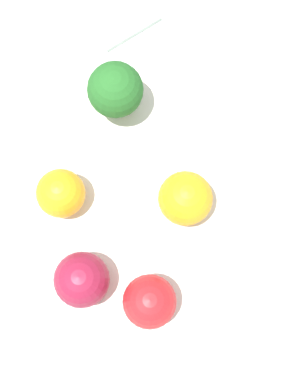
# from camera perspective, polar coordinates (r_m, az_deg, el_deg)

# --- Properties ---
(ground_plane) EXTENTS (6.00, 6.00, 0.00)m
(ground_plane) POSITION_cam_1_polar(r_m,az_deg,el_deg) (0.53, 0.00, -1.62)
(ground_plane) COLOR gray
(table_surface) EXTENTS (1.20, 1.20, 0.02)m
(table_surface) POSITION_cam_1_polar(r_m,az_deg,el_deg) (0.52, 0.00, -1.39)
(table_surface) COLOR #B2C6B2
(table_surface) RESTS_ON ground_plane
(bowl) EXTENTS (0.25, 0.25, 0.03)m
(bowl) POSITION_cam_1_polar(r_m,az_deg,el_deg) (0.49, 0.00, -0.73)
(bowl) COLOR silver
(bowl) RESTS_ON table_surface
(broccoli) EXTENTS (0.05, 0.05, 0.06)m
(broccoli) POSITION_cam_1_polar(r_m,az_deg,el_deg) (0.47, -3.57, 10.62)
(broccoli) COLOR #99C17A
(broccoli) RESTS_ON bowl
(apple_red) EXTENTS (0.05, 0.05, 0.05)m
(apple_red) POSITION_cam_1_polar(r_m,az_deg,el_deg) (0.45, -6.66, -9.27)
(apple_red) COLOR maroon
(apple_red) RESTS_ON bowl
(apple_green) EXTENTS (0.04, 0.04, 0.04)m
(apple_green) POSITION_cam_1_polar(r_m,az_deg,el_deg) (0.44, 0.60, -11.61)
(apple_green) COLOR red
(apple_green) RESTS_ON bowl
(orange_front) EXTENTS (0.04, 0.04, 0.04)m
(orange_front) POSITION_cam_1_polar(r_m,az_deg,el_deg) (0.46, -8.86, -0.14)
(orange_front) COLOR orange
(orange_front) RESTS_ON bowl
(orange_back) EXTENTS (0.05, 0.05, 0.05)m
(orange_back) POSITION_cam_1_polar(r_m,az_deg,el_deg) (0.46, 4.43, -0.69)
(orange_back) COLOR orange
(orange_back) RESTS_ON bowl
(spoon) EXTENTS (0.04, 0.07, 0.01)m
(spoon) POSITION_cam_1_polar(r_m,az_deg,el_deg) (0.58, -1.50, 16.95)
(spoon) COLOR silver
(spoon) RESTS_ON table_surface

